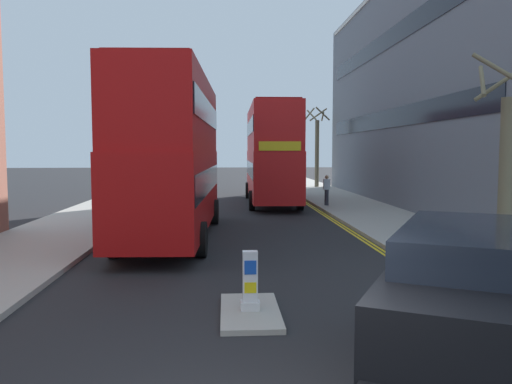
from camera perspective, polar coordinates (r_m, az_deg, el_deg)
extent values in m
cube|color=#ADA89E|center=(22.04, 14.97, -3.36)|extent=(4.00, 80.00, 0.14)
cube|color=#ADA89E|center=(21.76, -19.62, -3.58)|extent=(4.00, 80.00, 0.14)
cube|color=yellow|center=(19.56, 10.97, -4.49)|extent=(0.10, 56.00, 0.01)
cube|color=yellow|center=(19.52, 10.51, -4.50)|extent=(0.10, 56.00, 0.01)
cube|color=#ADA89E|center=(9.84, -0.66, -13.24)|extent=(1.10, 2.20, 0.10)
cube|color=silver|center=(9.81, -0.66, -12.52)|extent=(0.36, 0.28, 0.16)
cube|color=white|center=(9.66, -0.66, -9.37)|extent=(0.28, 0.20, 0.95)
cube|color=blue|center=(9.51, -0.63, -8.41)|extent=(0.22, 0.01, 0.26)
cube|color=yellow|center=(9.60, -0.63, -10.62)|extent=(0.22, 0.01, 0.20)
cube|color=#B20F0F|center=(18.16, -9.20, 0.36)|extent=(2.91, 10.89, 2.60)
cube|color=#B20F0F|center=(18.15, -9.31, 8.42)|extent=(2.85, 10.67, 2.50)
cube|color=black|center=(18.14, -9.21, 1.31)|extent=(2.92, 10.46, 0.84)
cube|color=black|center=(18.16, -9.31, 8.73)|extent=(2.91, 10.24, 0.80)
cube|color=yellow|center=(23.45, -7.45, 5.12)|extent=(2.00, 0.14, 0.44)
cube|color=maroon|center=(18.28, -9.36, 12.49)|extent=(2.62, 9.80, 0.10)
cylinder|color=black|center=(21.76, -11.22, -2.20)|extent=(0.34, 1.05, 1.04)
cylinder|color=black|center=(21.47, -4.63, -2.22)|extent=(0.34, 1.05, 1.04)
cylinder|color=black|center=(15.28, -15.54, -5.16)|extent=(0.34, 1.05, 1.04)
cylinder|color=black|center=(14.86, -6.11, -5.29)|extent=(0.34, 1.05, 1.04)
cube|color=red|center=(29.61, 1.71, 2.04)|extent=(2.67, 10.84, 2.60)
cube|color=red|center=(29.60, 1.72, 6.98)|extent=(2.62, 10.62, 2.50)
cube|color=black|center=(29.60, 1.71, 2.62)|extent=(2.70, 10.41, 0.84)
cube|color=black|center=(29.61, 1.72, 7.17)|extent=(2.68, 10.19, 0.80)
cube|color=yellow|center=(24.22, 2.68, 5.14)|extent=(2.00, 0.09, 0.44)
cube|color=maroon|center=(29.69, 1.73, 9.49)|extent=(2.41, 9.75, 0.10)
cylinder|color=black|center=(26.50, 4.95, -0.92)|extent=(0.32, 1.04, 1.04)
cylinder|color=black|center=(26.29, -0.46, -0.95)|extent=(0.32, 1.04, 1.04)
cylinder|color=black|center=(33.12, 3.43, 0.19)|extent=(0.32, 1.04, 1.04)
cylinder|color=black|center=(32.96, -0.90, 0.18)|extent=(0.32, 1.04, 1.04)
cube|color=black|center=(7.11, 22.98, -13.18)|extent=(3.85, 5.05, 1.50)
cube|color=black|center=(7.06, 23.21, -6.61)|extent=(2.92, 3.50, 0.76)
cube|color=orange|center=(7.10, 23.00, -12.79)|extent=(3.70, 4.72, 0.10)
cylinder|color=black|center=(8.73, 16.92, -13.80)|extent=(0.51, 0.70, 0.68)
cylinder|color=#2D2D38|center=(27.78, 7.87, -0.60)|extent=(0.22, 0.22, 0.85)
cube|color=silver|center=(27.73, 7.88, 0.85)|extent=(0.34, 0.22, 0.56)
sphere|color=#9E7051|center=(27.71, 7.89, 1.66)|extent=(0.20, 0.20, 0.20)
cylinder|color=#6B6047|center=(42.01, 6.81, 4.27)|extent=(0.33, 0.33, 5.40)
cylinder|color=#6B6047|center=(42.17, 7.44, 8.35)|extent=(0.14, 0.93, 0.70)
cylinder|color=#6B6047|center=(42.82, 6.95, 8.55)|extent=(1.43, 0.53, 1.07)
cylinder|color=#6B6047|center=(42.49, 5.97, 8.63)|extent=(1.08, 1.25, 1.12)
cylinder|color=#6B6047|center=(41.76, 6.23, 8.53)|extent=(0.67, 1.11, 0.89)
cylinder|color=#6B6047|center=(41.58, 7.45, 8.65)|extent=(1.31, 0.77, 1.05)
cylinder|color=#6B6047|center=(15.70, 26.07, 1.45)|extent=(0.39, 0.39, 4.38)
cylinder|color=#6B6047|center=(16.49, 25.70, 10.98)|extent=(1.47, 0.46, 1.09)
cylinder|color=#6B6047|center=(15.73, 23.90, 11.27)|extent=(0.65, 1.35, 1.04)
cylinder|color=#6B6047|center=(15.03, 25.97, 11.85)|extent=(1.36, 1.11, 1.20)
cube|color=slate|center=(31.70, 23.02, 10.17)|extent=(10.00, 28.00, 12.68)
cube|color=black|center=(30.26, 14.32, 16.02)|extent=(0.04, 24.64, 1.00)
cube|color=black|center=(29.70, 14.15, 7.85)|extent=(0.04, 24.64, 1.00)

